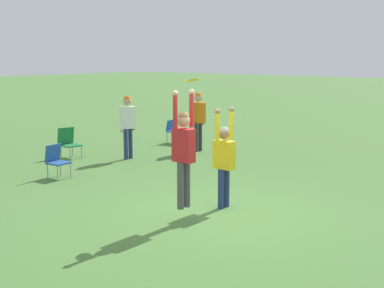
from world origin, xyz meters
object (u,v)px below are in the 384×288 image
Objects in this scene: person_jumping at (184,146)px; camping_chair_0 at (69,141)px; person_spectator_far at (128,121)px; camping_chair_3 at (175,129)px; person_spectator_near at (198,115)px; camping_chair_1 at (56,159)px; person_defending at (224,156)px; frisbee at (192,80)px.

person_jumping is 2.39× the size of camping_chair_0.
person_jumping is at bearing 81.37° from camping_chair_0.
person_jumping is 1.16× the size of person_spectator_far.
person_spectator_near is at bearing 52.70° from camping_chair_3.
camping_chair_1 is (0.74, 4.60, -0.90)m from person_jumping.
person_defending is 7.43× the size of frisbee.
frisbee reaches higher than camping_chair_3.
person_spectator_near is at bearing -52.19° from person_jumping.
frisbee is (-0.80, 0.15, 1.47)m from person_defending.
person_defending reaches higher than person_spectator_near.
person_jumping reaches higher than person_spectator_far.
camping_chair_3 is 3.11m from person_spectator_far.
frisbee is at bearing -98.90° from person_defending.
frisbee is 4.94m from camping_chair_1.
person_jumping is at bearing -93.13° from person_spectator_near.
frisbee is at bearing 80.83° from camping_chair_1.
person_spectator_near reaches higher than person_spectator_far.
person_jumping is 6.06m from person_spectator_far.
person_spectator_far is at bearing -177.45° from camping_chair_1.
camping_chair_0 is 1.12× the size of camping_chair_3.
camping_chair_3 is at bearing 42.70° from frisbee.
person_jumping is 7.99× the size of frisbee.
person_spectator_near is (3.14, -2.29, 0.62)m from camping_chair_0.
person_spectator_near reaches higher than camping_chair_0.
camping_chair_0 is 3.94m from person_spectator_near.
person_spectator_near is (5.32, 4.01, -1.39)m from frisbee.
person_jumping is 1.22m from person_defending.
person_jumping is at bearing -163.14° from frisbee.
camping_chair_1 is at bearing 58.06° from camping_chair_0.
camping_chair_1 is at bearing -142.51° from person_spectator_far.
person_jumping is 1.08× the size of person_defending.
person_defending reaches higher than camping_chair_0.
camping_chair_0 is (2.55, 6.41, -0.88)m from person_jumping.
camping_chair_1 is 5.81m from camping_chair_3.
camping_chair_0 is at bearing 70.91° from frisbee.
frisbee reaches higher than person_spectator_far.
camping_chair_0 is (1.38, 6.45, -0.54)m from person_defending.
person_spectator_near is at bearing 157.07° from camping_chair_0.
person_jumping is 8.66m from camping_chair_3.
person_jumping is 7.04m from person_spectator_near.
camping_chair_1 reaches higher than camping_chair_3.
camping_chair_0 is 2.56m from camping_chair_1.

